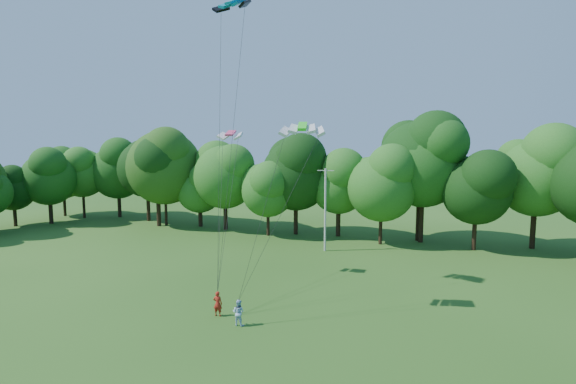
% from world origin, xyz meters
% --- Properties ---
extents(utility_pole, '(1.71, 0.39, 8.63)m').
position_xyz_m(utility_pole, '(-2.38, 29.17, 4.43)').
color(utility_pole, beige).
rests_on(utility_pole, ground).
extents(kite_flyer_left, '(0.67, 0.50, 1.68)m').
position_xyz_m(kite_flyer_left, '(-3.64, 9.93, 0.84)').
color(kite_flyer_left, '#B02216').
rests_on(kite_flyer_left, ground).
extents(kite_flyer_right, '(0.81, 0.63, 1.66)m').
position_xyz_m(kite_flyer_right, '(-1.65, 9.14, 0.83)').
color(kite_flyer_right, '#ADCCEF').
rests_on(kite_flyer_right, ground).
extents(kite_teal, '(3.05, 1.76, 0.71)m').
position_xyz_m(kite_teal, '(-5.40, 15.68, 21.73)').
color(kite_teal, '#047191').
rests_on(kite_teal, ground).
extents(kite_green, '(3.11, 2.03, 0.64)m').
position_xyz_m(kite_green, '(1.10, 13.10, 12.47)').
color(kite_green, '#2FEA23').
rests_on(kite_green, ground).
extents(kite_pink, '(2.18, 1.25, 0.50)m').
position_xyz_m(kite_pink, '(-7.23, 18.28, 12.13)').
color(kite_pink, '#E13E6E').
rests_on(kite_pink, ground).
extents(tree_back_west, '(10.88, 10.88, 15.82)m').
position_xyz_m(tree_back_west, '(-26.46, 34.25, 9.88)').
color(tree_back_west, '#312013').
rests_on(tree_back_west, ground).
extents(tree_back_center, '(10.56, 10.56, 15.37)m').
position_xyz_m(tree_back_center, '(6.01, 37.79, 9.60)').
color(tree_back_center, black).
rests_on(tree_back_center, ground).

